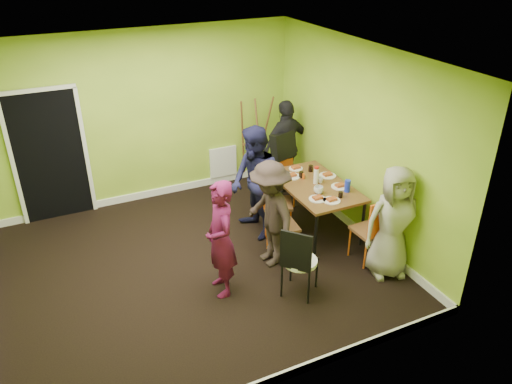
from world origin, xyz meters
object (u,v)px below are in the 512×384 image
chair_back_end (286,152)px  chair_front_end (374,227)px  chair_bentwood (299,259)px  person_left_far (255,184)px  easel (255,141)px  thermos (316,176)px  chair_left_far (272,198)px  person_back_end (286,147)px  person_front_end (393,223)px  chair_left_near (278,222)px  orange_bottle (303,176)px  person_standing (221,239)px  dining_table (315,188)px  blue_bottle (347,186)px  person_left_near (270,214)px

chair_back_end → chair_front_end: size_ratio=1.15×
chair_bentwood → person_left_far: (0.14, 1.52, 0.30)m
easel → thermos: 1.83m
chair_left_far → person_back_end: size_ratio=0.64×
chair_bentwood → person_back_end: bearing=112.7°
person_front_end → chair_bentwood: bearing=-167.8°
chair_left_near → chair_front_end: size_ratio=0.95×
easel → thermos: size_ratio=6.63×
chair_front_end → person_front_end: size_ratio=0.64×
orange_bottle → person_front_end: (0.38, -1.62, -0.02)m
chair_left_far → person_standing: person_standing is taller
dining_table → chair_back_end: (0.11, 1.13, 0.11)m
chair_back_end → thermos: bearing=65.4°
chair_bentwood → blue_bottle: size_ratio=5.53×
easel → person_front_end: bearing=-82.6°
chair_front_end → easel: (-0.37, 2.95, 0.22)m
dining_table → chair_back_end: 1.14m
chair_left_far → person_left_near: (-0.38, -0.68, 0.17)m
person_back_end → person_left_near: bearing=44.0°
chair_left_far → person_standing: bearing=-27.2°
person_front_end → person_standing: bearing=-179.1°
dining_table → chair_bentwood: (-1.00, -1.28, -0.15)m
chair_front_end → person_back_end: person_back_end is taller
blue_bottle → person_left_near: 1.30m
person_back_end → person_front_end: person_back_end is taller
chair_bentwood → thermos: size_ratio=4.14×
chair_left_near → chair_bentwood: bearing=-5.6°
orange_bottle → chair_left_far: bearing=-175.1°
chair_left_near → person_front_end: person_front_end is taller
chair_front_end → person_front_end: 0.36m
chair_left_far → chair_bentwood: chair_left_far is taller
chair_left_far → person_back_end: bearing=166.7°
chair_left_far → person_left_near: size_ratio=0.69×
chair_left_near → person_left_far: 0.70m
easel → person_standing: size_ratio=1.03×
dining_table → person_front_end: size_ratio=0.98×
easel → person_left_near: easel is taller
person_back_end → chair_bentwood: bearing=52.7°
chair_left_near → chair_back_end: 1.79m
dining_table → person_left_near: 1.11m
chair_left_near → orange_bottle: size_ratio=10.84×
chair_back_end → chair_bentwood: chair_back_end is taller
chair_left_near → dining_table: bearing=121.1°
thermos → person_left_far: person_left_far is taller
person_left_near → person_standing: bearing=-72.8°
chair_front_end → chair_left_far: bearing=122.4°
chair_back_end → chair_left_far: bearing=32.0°
person_left_far → person_left_near: person_left_far is taller
chair_left_near → thermos: 0.99m
person_front_end → person_back_end: bearing=108.0°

